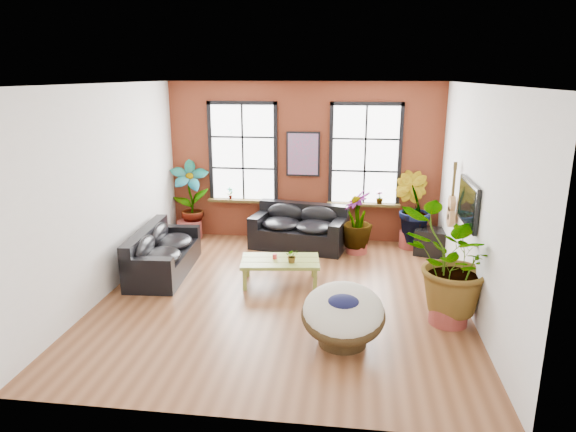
# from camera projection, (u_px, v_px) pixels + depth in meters

# --- Properties ---
(room) EXTENTS (6.04, 6.54, 3.54)m
(room) POSITION_uv_depth(u_px,v_px,m) (284.00, 194.00, 8.39)
(room) COLOR brown
(room) RESTS_ON ground
(sofa_back) EXTENTS (2.15, 1.34, 0.92)m
(sofa_back) POSITION_uv_depth(u_px,v_px,m) (299.00, 228.00, 11.11)
(sofa_back) COLOR black
(sofa_back) RESTS_ON ground
(sofa_left) EXTENTS (1.03, 2.20, 0.85)m
(sofa_left) POSITION_uv_depth(u_px,v_px,m) (161.00, 253.00, 9.66)
(sofa_left) COLOR black
(sofa_left) RESTS_ON ground
(coffee_table) EXTENTS (1.47, 0.96, 0.53)m
(coffee_table) POSITION_uv_depth(u_px,v_px,m) (280.00, 262.00, 9.17)
(coffee_table) COLOR olive
(coffee_table) RESTS_ON ground
(papasan_chair) EXTENTS (1.17, 1.19, 0.87)m
(papasan_chair) POSITION_uv_depth(u_px,v_px,m) (343.00, 314.00, 7.07)
(papasan_chair) COLOR #382814
(papasan_chair) RESTS_ON ground
(poster) EXTENTS (0.74, 0.06, 0.98)m
(poster) POSITION_uv_depth(u_px,v_px,m) (303.00, 154.00, 11.24)
(poster) COLOR black
(poster) RESTS_ON room
(tv_wall_unit) EXTENTS (0.13, 1.86, 1.20)m
(tv_wall_unit) POSITION_uv_depth(u_px,v_px,m) (463.00, 205.00, 8.52)
(tv_wall_unit) COLOR black
(tv_wall_unit) RESTS_ON room
(media_box) EXTENTS (0.78, 0.70, 0.54)m
(media_box) POSITION_uv_depth(u_px,v_px,m) (432.00, 242.00, 10.68)
(media_box) COLOR black
(media_box) RESTS_ON ground
(pot_back_left) EXTENTS (0.68, 0.68, 0.41)m
(pot_back_left) POSITION_uv_depth(u_px,v_px,m) (190.00, 229.00, 11.79)
(pot_back_left) COLOR maroon
(pot_back_left) RESTS_ON ground
(pot_back_right) EXTENTS (0.55, 0.55, 0.36)m
(pot_back_right) POSITION_uv_depth(u_px,v_px,m) (411.00, 239.00, 11.13)
(pot_back_right) COLOR maroon
(pot_back_right) RESTS_ON ground
(pot_right_wall) EXTENTS (0.65, 0.65, 0.42)m
(pot_right_wall) POSITION_uv_depth(u_px,v_px,m) (449.00, 310.00, 7.73)
(pot_right_wall) COLOR maroon
(pot_right_wall) RESTS_ON ground
(pot_mid) EXTENTS (0.59, 0.59, 0.33)m
(pot_mid) POSITION_uv_depth(u_px,v_px,m) (357.00, 245.00, 10.81)
(pot_mid) COLOR maroon
(pot_mid) RESTS_ON ground
(floor_plant_back_left) EXTENTS (0.99, 0.79, 1.65)m
(floor_plant_back_left) POSITION_uv_depth(u_px,v_px,m) (190.00, 196.00, 11.61)
(floor_plant_back_left) COLOR #195E19
(floor_plant_back_left) RESTS_ON ground
(floor_plant_back_right) EXTENTS (1.06, 1.05, 1.50)m
(floor_plant_back_right) POSITION_uv_depth(u_px,v_px,m) (412.00, 207.00, 10.94)
(floor_plant_back_right) COLOR #195E19
(floor_plant_back_right) RESTS_ON ground
(floor_plant_right_wall) EXTENTS (1.90, 1.84, 1.61)m
(floor_plant_right_wall) POSITION_uv_depth(u_px,v_px,m) (453.00, 263.00, 7.52)
(floor_plant_right_wall) COLOR #195E19
(floor_plant_right_wall) RESTS_ON ground
(floor_plant_mid) EXTENTS (0.78, 0.78, 1.18)m
(floor_plant_mid) POSITION_uv_depth(u_px,v_px,m) (357.00, 219.00, 10.65)
(floor_plant_mid) COLOR #195E19
(floor_plant_mid) RESTS_ON ground
(table_plant) EXTENTS (0.26, 0.24, 0.25)m
(table_plant) POSITION_uv_depth(u_px,v_px,m) (292.00, 256.00, 8.99)
(table_plant) COLOR #195E19
(table_plant) RESTS_ON coffee_table
(sill_plant_left) EXTENTS (0.17, 0.17, 0.27)m
(sill_plant_left) POSITION_uv_depth(u_px,v_px,m) (230.00, 193.00, 11.64)
(sill_plant_left) COLOR #195E19
(sill_plant_left) RESTS_ON room
(sill_plant_right) EXTENTS (0.19, 0.19, 0.27)m
(sill_plant_right) POSITION_uv_depth(u_px,v_px,m) (380.00, 198.00, 11.22)
(sill_plant_right) COLOR #195E19
(sill_plant_right) RESTS_ON room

